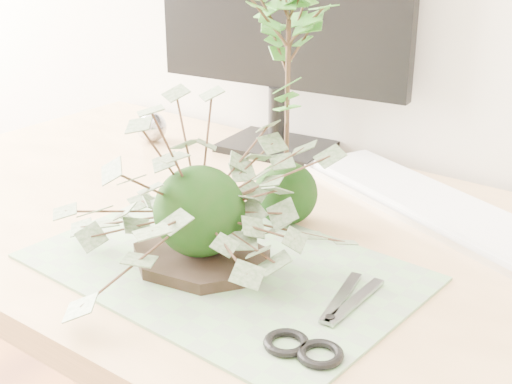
# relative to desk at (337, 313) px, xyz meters

# --- Properties ---
(desk) EXTENTS (1.60, 0.70, 0.74)m
(desk) POSITION_rel_desk_xyz_m (0.00, 0.00, 0.00)
(desk) COLOR #DCAF76
(desk) RESTS_ON ground_plane
(cutting_mat) EXTENTS (0.48, 0.33, 0.00)m
(cutting_mat) POSITION_rel_desk_xyz_m (-0.10, -0.12, 0.09)
(cutting_mat) COLOR gray
(cutting_mat) RESTS_ON desk
(stone_dish) EXTENTS (0.22, 0.22, 0.01)m
(stone_dish) POSITION_rel_desk_xyz_m (-0.12, -0.13, 0.10)
(stone_dish) COLOR black
(stone_dish) RESTS_ON cutting_mat
(ivy_kokedama) EXTENTS (0.41, 0.41, 0.23)m
(ivy_kokedama) POSITION_rel_desk_xyz_m (-0.12, -0.13, 0.22)
(ivy_kokedama) COLOR black
(ivy_kokedama) RESTS_ON stone_dish
(maple_kokedama) EXTENTS (0.24, 0.24, 0.38)m
(maple_kokedama) POSITION_rel_desk_xyz_m (-0.11, 0.04, 0.35)
(maple_kokedama) COLOR black
(maple_kokedama) RESTS_ON desk
(keyboard) EXTENTS (0.48, 0.30, 0.02)m
(keyboard) POSITION_rel_desk_xyz_m (0.02, 0.21, 0.10)
(keyboard) COLOR silver
(keyboard) RESTS_ON desk
(monitor) EXTENTS (0.48, 0.16, 0.42)m
(monitor) POSITION_rel_desk_xyz_m (-0.31, 0.30, 0.33)
(monitor) COLOR black
(monitor) RESTS_ON desk
(foil_ball) EXTENTS (0.06, 0.06, 0.06)m
(foil_ball) POSITION_rel_desk_xyz_m (-0.53, 0.19, 0.12)
(foil_ball) COLOR silver
(foil_ball) RESTS_ON desk
(scissors) EXTENTS (0.09, 0.20, 0.01)m
(scissors) POSITION_rel_desk_xyz_m (0.08, -0.19, 0.10)
(scissors) COLOR gray
(scissors) RESTS_ON cutting_mat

